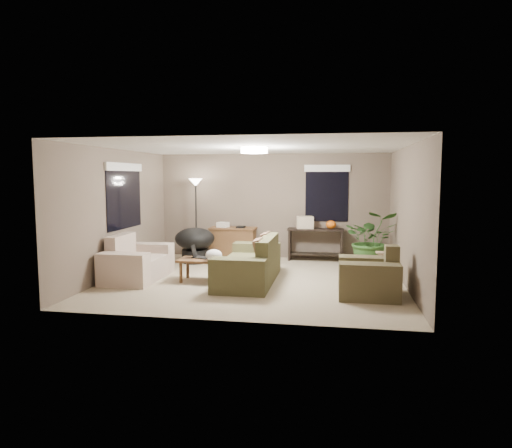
% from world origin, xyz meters
% --- Properties ---
extents(room_shell, '(5.50, 5.50, 5.50)m').
position_xyz_m(room_shell, '(0.00, 0.00, 1.25)').
color(room_shell, tan).
rests_on(room_shell, ground).
extents(main_sofa, '(0.95, 2.20, 0.85)m').
position_xyz_m(main_sofa, '(-0.04, -0.15, 0.29)').
color(main_sofa, '#4C4A2D').
rests_on(main_sofa, ground).
extents(throw_pillows, '(0.26, 1.36, 0.47)m').
position_xyz_m(throw_pillows, '(0.22, -0.15, 0.65)').
color(throw_pillows, '#8C7251').
rests_on(throw_pillows, main_sofa).
extents(loveseat, '(0.90, 1.60, 0.85)m').
position_xyz_m(loveseat, '(-2.26, -0.27, 0.30)').
color(loveseat, beige).
rests_on(loveseat, ground).
extents(armchair, '(0.95, 1.00, 0.85)m').
position_xyz_m(armchair, '(2.07, -0.82, 0.30)').
color(armchair, brown).
rests_on(armchair, ground).
extents(coffee_table, '(1.00, 0.55, 0.42)m').
position_xyz_m(coffee_table, '(-0.88, -0.25, 0.36)').
color(coffee_table, brown).
rests_on(coffee_table, ground).
extents(laptop, '(0.39, 0.33, 0.24)m').
position_xyz_m(laptop, '(-1.05, -0.15, 0.48)').
color(laptop, black).
rests_on(laptop, coffee_table).
extents(plastic_bag, '(0.38, 0.36, 0.21)m').
position_xyz_m(plastic_bag, '(-0.68, -0.40, 0.53)').
color(plastic_bag, white).
rests_on(plastic_bag, coffee_table).
extents(desk, '(1.10, 0.50, 0.75)m').
position_xyz_m(desk, '(-0.89, 2.15, 0.38)').
color(desk, brown).
rests_on(desk, ground).
extents(desk_papers, '(0.70, 0.30, 0.12)m').
position_xyz_m(desk_papers, '(-1.05, 2.14, 0.80)').
color(desk_papers, silver).
rests_on(desk_papers, desk).
extents(console_table, '(1.30, 0.40, 0.75)m').
position_xyz_m(console_table, '(1.06, 2.25, 0.44)').
color(console_table, black).
rests_on(console_table, ground).
extents(pumpkin, '(0.30, 0.30, 0.20)m').
position_xyz_m(pumpkin, '(1.41, 2.25, 0.85)').
color(pumpkin, orange).
rests_on(pumpkin, console_table).
extents(cardboard_box, '(0.42, 0.34, 0.28)m').
position_xyz_m(cardboard_box, '(0.81, 2.25, 0.89)').
color(cardboard_box, beige).
rests_on(cardboard_box, console_table).
extents(papasan_chair, '(1.19, 1.19, 0.80)m').
position_xyz_m(papasan_chair, '(-1.65, 1.53, 0.47)').
color(papasan_chair, black).
rests_on(papasan_chair, ground).
extents(floor_lamp, '(0.32, 0.32, 1.91)m').
position_xyz_m(floor_lamp, '(-1.75, 2.00, 1.60)').
color(floor_lamp, black).
rests_on(floor_lamp, ground).
extents(ceiling_fixture, '(0.50, 0.50, 0.10)m').
position_xyz_m(ceiling_fixture, '(0.00, 0.00, 2.44)').
color(ceiling_fixture, white).
rests_on(ceiling_fixture, room_shell).
extents(houseplant, '(1.11, 1.24, 0.97)m').
position_xyz_m(houseplant, '(2.28, 1.50, 0.48)').
color(houseplant, '#2D5923').
rests_on(houseplant, ground).
extents(cat_scratching_post, '(0.32, 0.32, 0.50)m').
position_xyz_m(cat_scratching_post, '(2.41, 0.65, 0.21)').
color(cat_scratching_post, tan).
rests_on(cat_scratching_post, ground).
extents(window_left, '(0.05, 1.56, 1.33)m').
position_xyz_m(window_left, '(-2.73, 0.30, 1.78)').
color(window_left, black).
rests_on(window_left, room_shell).
extents(window_back, '(1.06, 0.05, 1.33)m').
position_xyz_m(window_back, '(1.30, 2.48, 1.79)').
color(window_back, black).
rests_on(window_back, room_shell).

